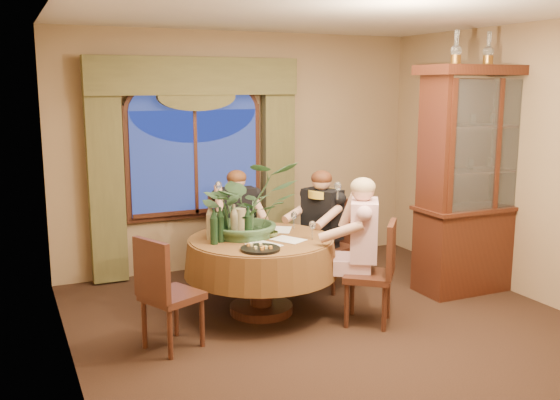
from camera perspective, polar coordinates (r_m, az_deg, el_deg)
name	(u,v)px	position (r m, az deg, el deg)	size (l,w,h in m)	color
floor	(344,335)	(5.69, 5.83, -12.16)	(5.00, 5.00, 0.00)	black
wall_back	(242,151)	(7.55, -3.53, 4.52)	(4.50, 4.50, 0.00)	#8F7554
wall_right	(543,165)	(6.72, 22.92, 2.97)	(5.00, 5.00, 0.00)	#8F7554
ceiling	(350,7)	(5.29, 6.42, 17.12)	(5.00, 5.00, 0.00)	white
window	(195,162)	(7.31, -7.74, 3.45)	(1.62, 0.10, 1.32)	navy
arched_transom	(194,94)	(7.25, -7.89, 9.57)	(1.60, 0.06, 0.44)	navy
drapery_left	(106,178)	(7.05, -15.64, 1.92)	(0.38, 0.14, 2.32)	#4E4D2B
drapery_right	(278,168)	(7.63, -0.17, 2.93)	(0.38, 0.14, 2.32)	#4E4D2B
swag_valance	(195,76)	(7.18, -7.75, 11.17)	(2.45, 0.16, 0.42)	#4E4D2B
dining_table	(261,275)	(6.05, -1.74, -6.91)	(1.47, 1.47, 0.75)	maroon
china_cabinet	(481,180)	(6.95, 17.89, 1.76)	(1.47, 0.58, 2.38)	#35170F
oil_lamp_left	(456,47)	(6.61, 15.82, 13.28)	(0.11, 0.11, 0.34)	#A5722D
oil_lamp_center	(489,48)	(6.89, 18.54, 13.01)	(0.11, 0.11, 0.34)	#A5722D
oil_lamp_right	(519,49)	(7.17, 21.03, 12.74)	(0.11, 0.11, 0.34)	#A5722D
chair_right	(368,273)	(5.82, 8.08, -6.64)	(0.42, 0.42, 0.96)	black
chair_back_right	(332,245)	(6.77, 4.75, -4.13)	(0.42, 0.42, 0.96)	black
chair_back	(231,239)	(7.01, -4.47, -3.61)	(0.42, 0.42, 0.96)	black
chair_front_left	(172,293)	(5.32, -9.83, -8.36)	(0.42, 0.42, 0.96)	black
person_pink	(364,249)	(5.89, 7.65, -4.44)	(0.48, 0.44, 1.35)	beige
person_back	(237,226)	(6.92, -3.98, -2.43)	(0.46, 0.42, 1.28)	black
person_scarf	(322,230)	(6.70, 3.87, -2.76)	(0.47, 0.43, 1.30)	black
stoneware_vase	(241,222)	(6.02, -3.63, -2.02)	(0.14, 0.14, 0.26)	#918059
centerpiece_plant	(246,172)	(5.95, -3.10, 2.62)	(0.97, 1.08, 0.84)	#365936
olive_bowl	(270,234)	(5.96, -0.96, -3.17)	(0.17, 0.17, 0.05)	#4C582A
cheese_platter	(260,249)	(5.50, -1.81, -4.50)	(0.35, 0.35, 0.02)	black
wine_bottle_0	(234,222)	(5.89, -4.22, -1.98)	(0.07, 0.07, 0.33)	tan
wine_bottle_1	(210,222)	(5.89, -6.41, -2.02)	(0.07, 0.07, 0.33)	tan
wine_bottle_2	(220,225)	(5.77, -5.49, -2.25)	(0.07, 0.07, 0.33)	black
wine_bottle_3	(225,220)	(5.97, -5.05, -1.83)	(0.07, 0.07, 0.33)	black
wine_bottle_4	(248,224)	(5.77, -2.92, -2.23)	(0.07, 0.07, 0.33)	black
wine_bottle_5	(214,227)	(5.70, -6.06, -2.43)	(0.07, 0.07, 0.33)	black
tasting_paper_0	(288,240)	(5.86, 0.76, -3.64)	(0.21, 0.30, 0.00)	white
tasting_paper_1	(280,230)	(6.25, 0.01, -2.73)	(0.21, 0.30, 0.00)	white
tasting_paper_2	(264,245)	(5.67, -1.44, -4.11)	(0.21, 0.30, 0.00)	white
wine_glass_person_pink	(312,230)	(5.87, 2.98, -2.76)	(0.07, 0.07, 0.18)	silver
wine_glass_person_back	(248,218)	(6.39, -2.94, -1.66)	(0.07, 0.07, 0.18)	silver
wine_glass_person_scarf	(294,220)	(6.29, 1.27, -1.85)	(0.07, 0.07, 0.18)	silver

